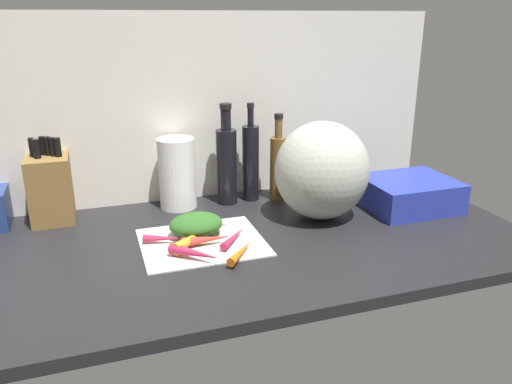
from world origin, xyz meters
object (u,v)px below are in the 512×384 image
object	(u,v)px
carrot_3	(242,251)
winter_squash	(322,170)
carrot_2	(207,239)
dish_rack	(409,194)
cutting_board	(202,241)
bottle_1	(251,161)
carrot_6	(202,225)
carrot_4	(195,253)
carrot_5	(191,239)
paper_towel_roll	(177,173)
bottle_0	(227,163)
bottle_2	(278,166)
knife_block	(50,187)
carrot_1	(234,237)
carrot_0	(164,238)

from	to	relation	value
carrot_3	winter_squash	world-z (taller)	winter_squash
carrot_2	dish_rack	xyz separation A→B (cm)	(67.93, 8.16, 2.59)
cutting_board	carrot_2	size ratio (longest dim) A/B	2.40
cutting_board	carrot_2	world-z (taller)	carrot_2
bottle_1	carrot_6	bearing A→B (deg)	-134.49
cutting_board	dish_rack	world-z (taller)	dish_rack
carrot_4	winter_squash	distance (cm)	47.89
carrot_2	carrot_5	distance (cm)	4.24
paper_towel_roll	winter_squash	bearing A→B (deg)	-29.25
carrot_4	carrot_2	bearing A→B (deg)	56.85
dish_rack	winter_squash	bearing A→B (deg)	176.40
paper_towel_roll	bottle_0	bearing A→B (deg)	-3.84
bottle_0	bottle_1	size ratio (longest dim) A/B	1.01
bottle_0	bottle_2	size ratio (longest dim) A/B	1.13
bottle_0	dish_rack	distance (cm)	59.13
carrot_3	bottle_0	size ratio (longest dim) A/B	0.42
cutting_board	carrot_5	size ratio (longest dim) A/B	2.23
carrot_2	winter_squash	bearing A→B (deg)	14.88
carrot_5	paper_towel_roll	size ratio (longest dim) A/B	0.65
cutting_board	carrot_4	distance (cm)	11.49
knife_block	bottle_2	size ratio (longest dim) A/B	0.88
cutting_board	bottle_2	distance (cm)	42.90
winter_squash	carrot_3	bearing A→B (deg)	-148.06
carrot_3	carrot_5	bearing A→B (deg)	136.28
cutting_board	carrot_1	world-z (taller)	carrot_1
carrot_1	carrot_5	world-z (taller)	carrot_5
carrot_3	knife_block	distance (cm)	63.51
carrot_6	winter_squash	bearing A→B (deg)	0.29
carrot_5	knife_block	xyz separation A→B (cm)	(-35.33, 32.47, 7.84)
carrot_6	winter_squash	distance (cm)	38.94
carrot_2	carrot_5	size ratio (longest dim) A/B	0.93
carrot_2	dish_rack	size ratio (longest dim) A/B	0.50
carrot_0	carrot_2	distance (cm)	11.87
bottle_0	bottle_2	world-z (taller)	bottle_0
carrot_0	carrot_1	bearing A→B (deg)	-15.40
bottle_2	carrot_4	bearing A→B (deg)	-134.47
knife_block	bottle_1	xyz separation A→B (cm)	(62.03, -1.57, 2.78)
carrot_0	carrot_3	bearing A→B (deg)	-39.12
carrot_0	bottle_0	world-z (taller)	bottle_0
cutting_board	carrot_4	bearing A→B (deg)	-111.45
carrot_6	bottle_0	bearing A→B (deg)	58.19
knife_block	carrot_4	bearing A→B (deg)	-49.88
carrot_6	carrot_5	bearing A→B (deg)	-119.70
carrot_6	bottle_2	size ratio (longest dim) A/B	0.53
carrot_4	paper_towel_roll	world-z (taller)	paper_towel_roll
carrot_6	carrot_0	bearing A→B (deg)	-157.06
carrot_6	knife_block	world-z (taller)	knife_block
carrot_2	carrot_1	bearing A→B (deg)	-1.09
carrot_4	dish_rack	world-z (taller)	dish_rack
cutting_board	dish_rack	xyz separation A→B (cm)	(68.70, 5.15, 4.35)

